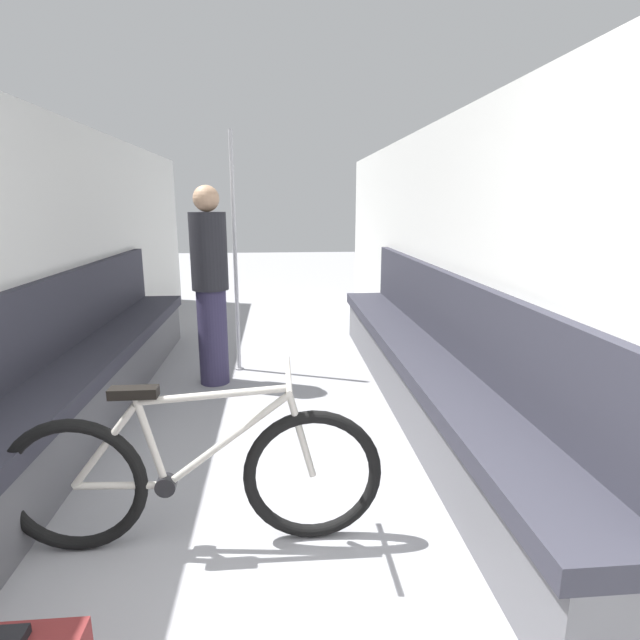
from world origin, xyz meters
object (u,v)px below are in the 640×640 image
bicycle (195,476)px  passenger_standing (210,285)px  grab_pole_near (235,259)px  bench_seat_row_left (84,378)px  bench_seat_row_right (424,368)px

bicycle → passenger_standing: (-0.18, 2.11, 0.52)m
grab_pole_near → bench_seat_row_left: bearing=-132.3°
bench_seat_row_left → passenger_standing: 1.21m
bench_seat_row_left → bicycle: bearing=-54.6°
bench_seat_row_left → grab_pole_near: (0.98, 1.08, 0.69)m
bench_seat_row_left → bicycle: 1.68m
bicycle → grab_pole_near: size_ratio=0.79×
bench_seat_row_left → bicycle: (0.97, -1.37, 0.00)m
bicycle → grab_pole_near: bearing=75.2°
bench_seat_row_left → grab_pole_near: size_ratio=2.12×
passenger_standing → bench_seat_row_right: bearing=40.0°
passenger_standing → bicycle: bearing=-20.4°
bench_seat_row_left → bench_seat_row_right: 2.40m
bench_seat_row_right → bicycle: size_ratio=2.69×
grab_pole_near → bench_seat_row_right: bearing=-37.1°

